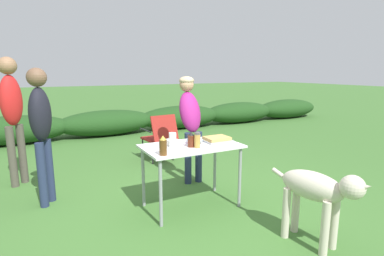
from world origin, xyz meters
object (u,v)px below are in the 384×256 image
(food_tray, at_px, (217,139))
(spice_jar, at_px, (197,140))
(standing_person_in_gray_fleece, at_px, (190,115))
(standing_person_in_olive_jacket, at_px, (41,122))
(folding_table, at_px, (191,152))
(plate_stack, at_px, (171,142))
(bbq_sauce_bottle, at_px, (191,140))
(mixing_bowl, at_px, (195,140))
(beer_bottle, at_px, (163,146))
(camp_chair_green_behind_table, at_px, (160,135))
(paper_cup_stack, at_px, (173,140))
(dog, at_px, (317,191))
(standing_person_with_beanie, at_px, (12,107))

(food_tray, relative_size, spice_jar, 1.87)
(standing_person_in_gray_fleece, distance_m, standing_person_in_olive_jacket, 1.87)
(folding_table, distance_m, spice_jar, 0.21)
(standing_person_in_olive_jacket, bearing_deg, plate_stack, -88.43)
(bbq_sauce_bottle, distance_m, spice_jar, 0.07)
(mixing_bowl, height_order, beer_bottle, beer_bottle)
(food_tray, xyz_separation_m, camp_chair_green_behind_table, (0.00, 1.83, -0.30))
(paper_cup_stack, bearing_deg, standing_person_in_gray_fleece, 51.27)
(folding_table, bearing_deg, plate_stack, 140.67)
(folding_table, distance_m, beer_bottle, 0.53)
(bbq_sauce_bottle, xyz_separation_m, dog, (0.65, -1.16, -0.30))
(spice_jar, xyz_separation_m, standing_person_in_gray_fleece, (0.38, 0.90, 0.13))
(beer_bottle, xyz_separation_m, bbq_sauce_bottle, (0.40, 0.16, -0.02))
(beer_bottle, bearing_deg, plate_stack, 56.53)
(plate_stack, xyz_separation_m, bbq_sauce_bottle, (0.15, -0.22, 0.06))
(folding_table, relative_size, camp_chair_green_behind_table, 1.32)
(mixing_bowl, relative_size, dog, 0.21)
(paper_cup_stack, relative_size, dog, 0.18)
(standing_person_with_beanie, bearing_deg, beer_bottle, -102.45)
(plate_stack, distance_m, standing_person_in_olive_jacket, 1.50)
(spice_jar, relative_size, standing_person_with_beanie, 0.10)
(paper_cup_stack, bearing_deg, plate_stack, 73.57)
(food_tray, height_order, standing_person_with_beanie, standing_person_with_beanie)
(folding_table, relative_size, standing_person_with_beanie, 0.63)
(food_tray, bearing_deg, camp_chair_green_behind_table, 89.88)
(beer_bottle, relative_size, standing_person_in_olive_jacket, 0.13)
(bbq_sauce_bottle, bearing_deg, beer_bottle, -157.68)
(food_tray, bearing_deg, plate_stack, 166.12)
(beer_bottle, xyz_separation_m, standing_person_in_gray_fleece, (0.82, 1.00, 0.12))
(plate_stack, relative_size, standing_person_in_olive_jacket, 0.13)
(folding_table, height_order, standing_person_in_olive_jacket, standing_person_in_olive_jacket)
(dog, bearing_deg, standing_person_with_beanie, -62.54)
(beer_bottle, height_order, standing_person_in_gray_fleece, standing_person_in_gray_fleece)
(standing_person_in_gray_fleece, distance_m, standing_person_with_beanie, 2.40)
(mixing_bowl, bearing_deg, beer_bottle, -150.04)
(dog, height_order, camp_chair_green_behind_table, camp_chair_green_behind_table)
(plate_stack, relative_size, mixing_bowl, 1.08)
(mixing_bowl, relative_size, standing_person_in_olive_jacket, 0.12)
(bbq_sauce_bottle, bearing_deg, standing_person_with_beanie, 134.50)
(bbq_sauce_bottle, relative_size, standing_person_with_beanie, 0.10)
(paper_cup_stack, distance_m, spice_jar, 0.27)
(plate_stack, relative_size, dog, 0.23)
(food_tray, relative_size, mixing_bowl, 1.66)
(spice_jar, height_order, standing_person_with_beanie, standing_person_with_beanie)
(plate_stack, bearing_deg, camp_chair_green_behind_table, 72.27)
(spice_jar, xyz_separation_m, standing_person_in_olive_jacket, (-1.49, 0.99, 0.16))
(standing_person_with_beanie, bearing_deg, bbq_sauce_bottle, -92.80)
(food_tray, distance_m, standing_person_in_olive_jacket, 2.04)
(food_tray, height_order, dog, food_tray)
(spice_jar, bearing_deg, standing_person_in_gray_fleece, 67.22)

